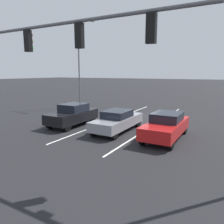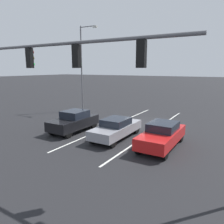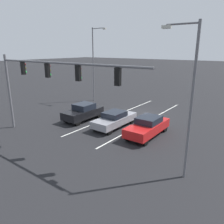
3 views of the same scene
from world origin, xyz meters
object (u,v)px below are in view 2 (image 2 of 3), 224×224
at_px(street_lamp_right_shoulder, 83,64).
at_px(car_red_leftlane_front, 162,135).
at_px(car_gray_midlane_front, 116,128).
at_px(traffic_signal_gantry, 23,68).
at_px(car_black_rightlane_front, 74,121).

bearing_deg(street_lamp_right_shoulder, car_red_leftlane_front, 149.14).
height_order(car_gray_midlane_front, street_lamp_right_shoulder, street_lamp_right_shoulder).
relative_size(car_gray_midlane_front, traffic_signal_gantry, 0.35).
distance_m(car_red_leftlane_front, street_lamp_right_shoulder, 13.96).
xyz_separation_m(car_red_leftlane_front, traffic_signal_gantry, (5.57, 5.32, 4.03)).
bearing_deg(traffic_signal_gantry, car_red_leftlane_front, -136.34).
distance_m(car_black_rightlane_front, traffic_signal_gantry, 6.71).
xyz_separation_m(car_black_rightlane_front, car_red_leftlane_front, (-6.92, -0.11, -0.02)).
relative_size(car_gray_midlane_front, street_lamp_right_shoulder, 0.50).
distance_m(car_gray_midlane_front, street_lamp_right_shoulder, 11.42).
height_order(traffic_signal_gantry, street_lamp_right_shoulder, street_lamp_right_shoulder).
bearing_deg(traffic_signal_gantry, car_black_rightlane_front, -75.48).
height_order(car_red_leftlane_front, street_lamp_right_shoulder, street_lamp_right_shoulder).
height_order(car_black_rightlane_front, traffic_signal_gantry, traffic_signal_gantry).
relative_size(car_black_rightlane_front, street_lamp_right_shoulder, 0.45).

